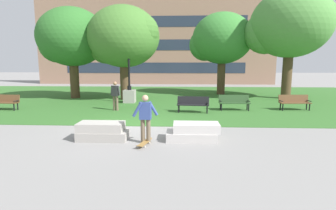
# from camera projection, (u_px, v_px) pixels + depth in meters

# --- Properties ---
(ground_plane) EXTENTS (140.00, 140.00, 0.00)m
(ground_plane) POSITION_uv_depth(u_px,v_px,m) (132.00, 126.00, 11.70)
(ground_plane) COLOR gray
(grass_lawn) EXTENTS (40.00, 20.00, 0.02)m
(grass_lawn) POSITION_uv_depth(u_px,v_px,m) (154.00, 97.00, 21.56)
(grass_lawn) COLOR #336628
(grass_lawn) RESTS_ON ground
(concrete_block_center) EXTENTS (1.80, 0.90, 0.64)m
(concrete_block_center) POSITION_uv_depth(u_px,v_px,m) (102.00, 131.00, 9.64)
(concrete_block_center) COLOR #9E9991
(concrete_block_center) RESTS_ON ground
(concrete_block_left) EXTENTS (1.91, 0.90, 0.64)m
(concrete_block_left) POSITION_uv_depth(u_px,v_px,m) (193.00, 132.00, 9.54)
(concrete_block_left) COLOR #BCB7B2
(concrete_block_left) RESTS_ON ground
(person_skateboarder) EXTENTS (0.89, 0.37, 1.71)m
(person_skateboarder) POSITION_uv_depth(u_px,v_px,m) (145.00, 116.00, 9.10)
(person_skateboarder) COLOR brown
(person_skateboarder) RESTS_ON ground
(skateboard) EXTENTS (0.44, 1.04, 0.14)m
(skateboard) POSITION_uv_depth(u_px,v_px,m) (144.00, 143.00, 8.98)
(skateboard) COLOR olive
(skateboard) RESTS_ON ground
(park_bench_near_left) EXTENTS (1.82, 0.59, 0.90)m
(park_bench_near_left) POSITION_uv_depth(u_px,v_px,m) (234.00, 102.00, 15.57)
(park_bench_near_left) COLOR #284723
(park_bench_near_left) RESTS_ON grass_lawn
(park_bench_near_right) EXTENTS (1.84, 0.69, 0.90)m
(park_bench_near_right) POSITION_uv_depth(u_px,v_px,m) (193.00, 103.00, 14.88)
(park_bench_near_right) COLOR black
(park_bench_near_right) RESTS_ON grass_lawn
(park_bench_far_left) EXTENTS (1.83, 0.65, 0.90)m
(park_bench_far_left) POSITION_uv_depth(u_px,v_px,m) (4.00, 101.00, 15.72)
(park_bench_far_left) COLOR brown
(park_bench_far_left) RESTS_ON grass_lawn
(park_bench_far_right) EXTENTS (1.83, 0.66, 0.90)m
(park_bench_far_right) POSITION_uv_depth(u_px,v_px,m) (294.00, 101.00, 15.64)
(park_bench_far_right) COLOR brown
(park_bench_far_right) RESTS_ON grass_lawn
(lamp_post_center) EXTENTS (1.32, 0.80, 4.95)m
(lamp_post_center) POSITION_uv_depth(u_px,v_px,m) (129.00, 88.00, 18.52)
(lamp_post_center) COLOR gray
(lamp_post_center) RESTS_ON grass_lawn
(tree_near_right) EXTENTS (5.64, 5.37, 7.02)m
(tree_near_right) POSITION_uv_depth(u_px,v_px,m) (123.00, 38.00, 19.64)
(tree_near_right) COLOR #4C3823
(tree_near_right) RESTS_ON grass_lawn
(tree_far_left) EXTENTS (5.53, 5.26, 7.19)m
(tree_far_left) POSITION_uv_depth(u_px,v_px,m) (222.00, 39.00, 23.12)
(tree_far_left) COLOR #4C3823
(tree_far_left) RESTS_ON grass_lawn
(tree_far_right) EXTENTS (5.62, 5.35, 7.09)m
(tree_far_right) POSITION_uv_depth(u_px,v_px,m) (72.00, 38.00, 20.56)
(tree_far_right) COLOR #4C3823
(tree_far_right) RESTS_ON grass_lawn
(tree_near_left) EXTENTS (6.37, 6.07, 8.34)m
(tree_near_left) POSITION_uv_depth(u_px,v_px,m) (289.00, 25.00, 20.08)
(tree_near_left) COLOR #4C3823
(tree_near_left) RESTS_ON grass_lawn
(person_bystander_near_lawn) EXTENTS (0.69, 0.40, 1.71)m
(person_bystander_near_lawn) POSITION_uv_depth(u_px,v_px,m) (115.00, 94.00, 15.43)
(person_bystander_near_lawn) COLOR brown
(person_bystander_near_lawn) RESTS_ON grass_lawn
(building_facade_distant) EXTENTS (31.96, 1.03, 12.10)m
(building_facade_distant) POSITION_uv_depth(u_px,v_px,m) (155.00, 39.00, 34.97)
(building_facade_distant) COLOR #8E6B56
(building_facade_distant) RESTS_ON ground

